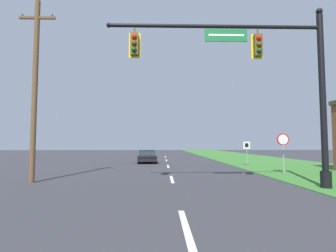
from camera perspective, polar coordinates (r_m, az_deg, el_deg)
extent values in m
cube|color=#38752D|center=(32.12, 18.86, -7.03)|extent=(10.00, 110.00, 0.04)
cube|color=silver|center=(6.41, 3.87, -21.00)|extent=(0.16, 2.80, 0.01)
cube|color=silver|center=(14.24, 0.85, -11.51)|extent=(0.16, 2.80, 0.01)
cube|color=silver|center=(22.19, 0.02, -8.77)|extent=(0.16, 2.80, 0.01)
cube|color=silver|center=(30.16, -0.36, -7.48)|extent=(0.16, 2.80, 0.01)
cube|color=silver|center=(38.15, -0.59, -6.73)|extent=(0.16, 2.80, 0.01)
cylinder|color=black|center=(13.11, 31.16, -9.92)|extent=(0.44, 0.44, 0.70)
cylinder|color=black|center=(13.16, 30.63, 5.06)|extent=(0.26, 0.26, 7.55)
sphere|color=black|center=(14.27, 30.05, 20.80)|extent=(0.28, 0.28, 0.28)
cylinder|color=black|center=(12.35, 10.28, 20.55)|extent=(9.23, 0.16, 0.16)
sphere|color=black|center=(12.34, -12.76, 20.60)|extent=(0.21, 0.21, 0.21)
cube|color=#196B33|center=(12.29, 12.53, 18.70)|extent=(1.85, 0.06, 0.55)
cube|color=white|center=(12.26, 12.57, 18.76)|extent=(1.55, 0.01, 0.08)
cylinder|color=#4C4214|center=(12.12, -7.29, 20.12)|extent=(0.06, 0.06, 0.35)
cube|color=yellow|center=(11.99, -7.25, 17.02)|extent=(0.50, 0.03, 1.11)
cube|color=#4C4214|center=(11.87, -7.32, 17.25)|extent=(0.34, 0.24, 0.95)
sphere|color=red|center=(11.84, -7.38, 18.78)|extent=(0.22, 0.22, 0.22)
sphere|color=#51380F|center=(11.74, -7.39, 17.50)|extent=(0.22, 0.22, 0.22)
sphere|color=#0F3D19|center=(11.64, -7.41, 16.19)|extent=(0.22, 0.22, 0.22)
cylinder|color=#4C4214|center=(12.76, 18.91, 19.01)|extent=(0.06, 0.06, 0.35)
cube|color=yellow|center=(12.65, 18.76, 16.07)|extent=(0.50, 0.03, 1.11)
cube|color=#4C4214|center=(12.53, 18.98, 16.27)|extent=(0.34, 0.24, 0.95)
sphere|color=red|center=(12.51, 19.18, 17.71)|extent=(0.22, 0.22, 0.22)
sphere|color=#51380F|center=(12.40, 19.21, 16.48)|extent=(0.22, 0.22, 0.22)
sphere|color=#0F3D19|center=(12.31, 19.24, 15.24)|extent=(0.22, 0.22, 0.22)
cylinder|color=black|center=(28.40, -2.99, -7.06)|extent=(0.22, 0.64, 0.64)
cylinder|color=black|center=(28.39, -6.24, -7.04)|extent=(0.22, 0.64, 0.64)
cylinder|color=black|center=(25.18, -2.71, -7.47)|extent=(0.22, 0.64, 0.64)
cylinder|color=black|center=(25.16, -6.39, -7.45)|extent=(0.22, 0.64, 0.64)
cube|color=black|center=(26.76, -4.58, -6.87)|extent=(2.11, 4.74, 0.55)
cube|color=#283342|center=(26.86, -4.58, -5.82)|extent=(1.72, 2.05, 0.42)
cube|color=black|center=(26.85, -4.58, -5.44)|extent=(1.68, 2.00, 0.06)
cube|color=#B71414|center=(24.47, -4.53, -7.00)|extent=(1.67, 0.17, 0.14)
cylinder|color=gray|center=(17.90, 23.84, -5.97)|extent=(0.07, 0.07, 2.20)
cylinder|color=red|center=(17.89, 23.74, -2.69)|extent=(0.76, 0.04, 0.76)
cylinder|color=white|center=(17.87, 23.78, -2.69)|extent=(0.61, 0.01, 0.61)
cylinder|color=gray|center=(23.27, 16.78, -5.83)|extent=(0.06, 0.06, 2.00)
cube|color=white|center=(23.25, 16.74, -4.03)|extent=(0.55, 0.04, 0.60)
cube|color=black|center=(23.23, 16.76, -4.03)|extent=(0.31, 0.01, 0.34)
cylinder|color=brown|center=(14.78, -27.02, 7.09)|extent=(0.26, 0.26, 9.20)
cube|color=brown|center=(15.88, -26.58, 20.32)|extent=(1.80, 0.12, 0.12)
cylinder|color=#333338|center=(16.24, -29.12, 20.30)|extent=(0.08, 0.08, 0.12)
cylinder|color=#333338|center=(15.64, -23.90, 21.10)|extent=(0.08, 0.08, 0.12)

